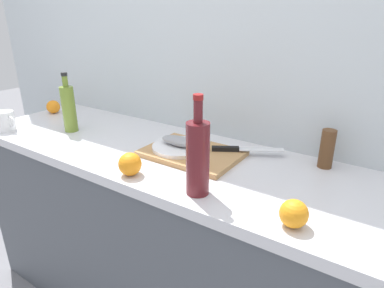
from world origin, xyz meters
TOP-DOWN VIEW (x-y plane):
  - back_wall at (0.00, 0.33)m, footprint 3.20×0.05m
  - kitchen_counter at (0.00, 0.00)m, footprint 2.00×0.60m
  - cutting_board at (0.10, 0.03)m, footprint 0.38×0.27m
  - white_plate at (0.04, 0.03)m, footprint 0.22×0.22m
  - fish_fillet at (0.04, 0.03)m, footprint 0.17×0.07m
  - chef_knife at (0.26, 0.14)m, footprint 0.26×0.17m
  - lemon_0 at (0.18, -0.07)m, footprint 0.06×0.06m
  - olive_oil_bottle at (-0.56, -0.04)m, footprint 0.06×0.06m
  - wine_bottle at (0.29, -0.21)m, footprint 0.07×0.07m
  - coffee_mug_0 at (-0.83, -0.22)m, footprint 0.13×0.09m
  - orange_0 at (0.02, -0.23)m, footprint 0.08×0.08m
  - orange_1 at (-0.90, 0.10)m, footprint 0.07×0.07m
  - orange_2 at (0.60, -0.21)m, footprint 0.08×0.08m
  - pepper_mill at (0.58, 0.22)m, footprint 0.05×0.05m

SIDE VIEW (x-z plane):
  - kitchen_counter at x=0.00m, z-range 0.00..0.90m
  - cutting_board at x=0.10m, z-range 0.90..0.92m
  - white_plate at x=0.04m, z-range 0.92..0.93m
  - chef_knife at x=0.26m, z-range 0.92..0.94m
  - orange_1 at x=-0.90m, z-range 0.90..0.97m
  - orange_2 at x=0.60m, z-range 0.90..0.98m
  - orange_0 at x=0.02m, z-range 0.90..0.98m
  - coffee_mug_0 at x=-0.83m, z-range 0.90..1.00m
  - lemon_0 at x=0.18m, z-range 0.92..0.98m
  - fish_fillet at x=0.04m, z-range 0.94..0.97m
  - pepper_mill at x=0.58m, z-range 0.90..1.05m
  - olive_oil_bottle at x=-0.56m, z-range 0.87..1.16m
  - wine_bottle at x=0.29m, z-range 0.87..1.19m
  - back_wall at x=0.00m, z-range 0.00..2.50m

